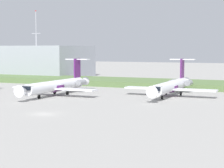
% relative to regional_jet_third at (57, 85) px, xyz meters
% --- Properties ---
extents(ground_plane, '(500.00, 500.00, 0.00)m').
position_rel_regional_jet_third_xyz_m(ground_plane, '(13.42, 3.88, -2.54)').
color(ground_plane, '#9E9B96').
extents(grass_berm, '(320.00, 20.00, 1.72)m').
position_rel_regional_jet_third_xyz_m(grass_berm, '(13.42, 34.48, -1.68)').
color(grass_berm, '#597542').
rests_on(grass_berm, ground).
extents(regional_jet_third, '(22.81, 31.00, 9.00)m').
position_rel_regional_jet_third_xyz_m(regional_jet_third, '(0.00, 0.00, 0.00)').
color(regional_jet_third, white).
rests_on(regional_jet_third, ground).
extents(regional_jet_fourth, '(22.81, 31.00, 9.00)m').
position_rel_regional_jet_third_xyz_m(regional_jet_fourth, '(26.69, 10.49, 0.00)').
color(regional_jet_fourth, white).
rests_on(regional_jet_fourth, ground).
extents(antenna_mast, '(4.40, 0.50, 27.92)m').
position_rel_regional_jet_third_xyz_m(antenna_mast, '(-45.34, 56.63, 8.97)').
color(antenna_mast, '#B2B2B7').
rests_on(antenna_mast, ground).
extents(distant_hangar, '(54.01, 29.79, 12.92)m').
position_rel_regional_jet_third_xyz_m(distant_hangar, '(-50.71, 54.79, 3.92)').
color(distant_hangar, '#9EA3AD').
rests_on(distant_hangar, ground).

